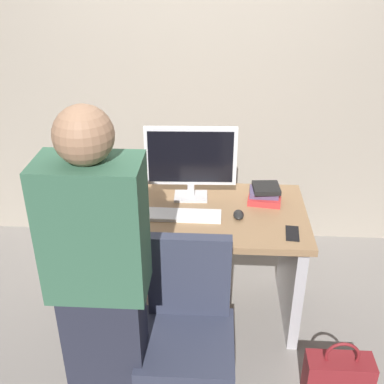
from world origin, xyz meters
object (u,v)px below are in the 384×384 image
office_chair (188,341)px  cup_near_keyboard (106,219)px  keyboard (183,215)px  mouse (239,215)px  person_at_desk (101,290)px  handbag (338,377)px  monitor (191,159)px  cell_phone (292,233)px  book_stack (265,194)px  desk (192,244)px

office_chair → cup_near_keyboard: 0.79m
keyboard → mouse: bearing=3.0°
person_at_desk → handbag: 1.34m
office_chair → person_at_desk: 0.56m
mouse → handbag: (0.52, -0.58, -0.61)m
cup_near_keyboard → handbag: bearing=-19.3°
monitor → mouse: 0.43m
office_chair → keyboard: office_chair is taller
cell_phone → book_stack: bearing=114.5°
book_stack → mouse: bearing=-129.1°
keyboard → cup_near_keyboard: cup_near_keyboard is taller
office_chair → mouse: bearing=69.4°
person_at_desk → cup_near_keyboard: person_at_desk is taller
monitor → cell_phone: 0.73m
monitor → handbag: bearing=-44.5°
monitor → mouse: monitor is taller
monitor → cup_near_keyboard: size_ratio=5.39×
person_at_desk → cup_near_keyboard: size_ratio=16.33×
office_chair → book_stack: office_chair is taller
keyboard → handbag: 1.18m
cell_phone → mouse: bearing=156.4°
keyboard → desk: bearing=56.7°
book_stack → cell_phone: bearing=-71.0°
person_at_desk → handbag: size_ratio=4.34×
monitor → handbag: (0.81, -0.79, -0.85)m
monitor → keyboard: (-0.03, -0.23, -0.25)m
office_chair → keyboard: bearing=95.8°
desk → handbag: (0.79, -0.64, -0.36)m
book_stack → handbag: size_ratio=0.56×
book_stack → desk: bearing=-161.9°
cell_phone → handbag: bearing=-54.7°
book_stack → office_chair: bearing=-115.5°
mouse → desk: bearing=167.5°
monitor → keyboard: monitor is taller
office_chair → cell_phone: (0.53, 0.50, 0.31)m
mouse → book_stack: 0.26m
desk → office_chair: office_chair is taller
monitor → book_stack: monitor is taller
cup_near_keyboard → cell_phone: size_ratio=0.70×
desk → monitor: 0.52m
cell_phone → keyboard: bearing=171.8°
office_chair → desk: bearing=91.4°
desk → book_stack: bearing=18.1°
person_at_desk → book_stack: (0.76, 1.00, -0.06)m
cup_near_keyboard → desk: bearing=23.4°
desk → cup_near_keyboard: 0.58m
monitor → cell_phone: monitor is taller
desk → monitor: size_ratio=2.45×
person_at_desk → monitor: 1.07m
handbag → cell_phone: bearing=119.7°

